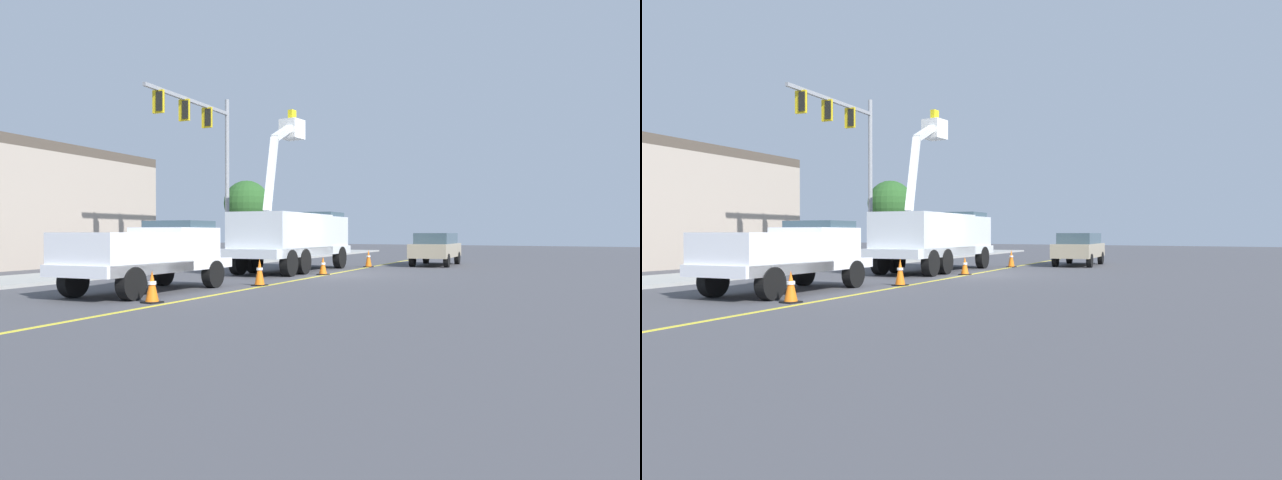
% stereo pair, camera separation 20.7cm
% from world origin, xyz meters
% --- Properties ---
extents(ground, '(120.00, 120.00, 0.00)m').
position_xyz_m(ground, '(0.00, 0.00, 0.00)').
color(ground, '#47474C').
extents(sidewalk_far_side, '(59.82, 13.03, 0.12)m').
position_xyz_m(sidewalk_far_side, '(-1.34, 8.36, 0.06)').
color(sidewalk_far_side, '#9E9E99').
rests_on(sidewalk_far_side, ground).
extents(lane_centre_stripe, '(49.40, 8.06, 0.01)m').
position_xyz_m(lane_centre_stripe, '(0.00, 0.00, 0.00)').
color(lane_centre_stripe, yellow).
rests_on(lane_centre_stripe, ground).
extents(utility_bucket_truck, '(8.49, 3.76, 7.43)m').
position_xyz_m(utility_bucket_truck, '(1.15, 2.38, 1.62)').
color(utility_bucket_truck, silver).
rests_on(utility_bucket_truck, ground).
extents(service_pickup_truck, '(5.86, 2.96, 2.06)m').
position_xyz_m(service_pickup_truck, '(-8.66, 0.80, 1.12)').
color(service_pickup_truck, white).
rests_on(service_pickup_truck, ground).
extents(passing_minivan, '(5.04, 2.63, 1.69)m').
position_xyz_m(passing_minivan, '(8.87, -1.35, 0.97)').
color(passing_minivan, tan).
rests_on(passing_minivan, ground).
extents(traffic_cone_leading, '(0.40, 0.40, 0.78)m').
position_xyz_m(traffic_cone_leading, '(-10.37, -1.24, 0.38)').
color(traffic_cone_leading, black).
rests_on(traffic_cone_leading, ground).
extents(traffic_cone_mid_front, '(0.40, 0.40, 0.87)m').
position_xyz_m(traffic_cone_mid_front, '(-5.37, -0.66, 0.43)').
color(traffic_cone_mid_front, black).
rests_on(traffic_cone_mid_front, ground).
extents(traffic_cone_mid_rear, '(0.40, 0.40, 0.73)m').
position_xyz_m(traffic_cone_mid_rear, '(-0.16, 0.12, 0.36)').
color(traffic_cone_mid_rear, black).
rests_on(traffic_cone_mid_rear, ground).
extents(traffic_cone_trailing, '(0.40, 0.40, 0.87)m').
position_xyz_m(traffic_cone_trailing, '(5.55, 0.93, 0.43)').
color(traffic_cone_trailing, black).
rests_on(traffic_cone_trailing, ground).
extents(traffic_signal_mast, '(6.64, 1.29, 8.70)m').
position_xyz_m(traffic_signal_mast, '(1.30, 7.76, 6.16)').
color(traffic_signal_mast, gray).
rests_on(traffic_signal_mast, ground).
extents(street_tree_right, '(2.85, 2.85, 4.98)m').
position_xyz_m(street_tree_right, '(8.27, 10.76, 3.53)').
color(street_tree_right, brown).
rests_on(street_tree_right, ground).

